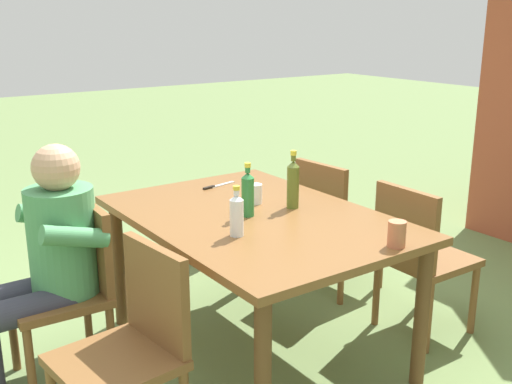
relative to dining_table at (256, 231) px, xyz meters
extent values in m
plane|color=#6B844C|center=(0.00, 0.00, -0.68)|extent=(24.00, 24.00, 0.00)
cube|color=brown|center=(0.00, 0.00, 0.07)|extent=(1.57, 1.09, 0.04)
cylinder|color=brown|center=(-0.71, -0.47, -0.32)|extent=(0.07, 0.07, 0.73)
cylinder|color=brown|center=(0.71, -0.47, -0.32)|extent=(0.07, 0.07, 0.73)
cylinder|color=brown|center=(-0.71, 0.47, -0.32)|extent=(0.07, 0.07, 0.73)
cylinder|color=brown|center=(0.71, 0.47, -0.32)|extent=(0.07, 0.07, 0.73)
cube|color=brown|center=(-0.35, -0.93, -0.25)|extent=(0.46, 0.46, 0.04)
cube|color=brown|center=(-0.34, -0.73, -0.02)|extent=(0.42, 0.06, 0.42)
cylinder|color=brown|center=(-0.55, -1.11, -0.48)|extent=(0.04, 0.04, 0.41)
cylinder|color=brown|center=(-0.17, -1.13, -0.48)|extent=(0.04, 0.04, 0.41)
cylinder|color=brown|center=(-0.53, -0.73, -0.48)|extent=(0.04, 0.04, 0.41)
cylinder|color=brown|center=(-0.15, -0.75, -0.48)|extent=(0.04, 0.04, 0.41)
cube|color=brown|center=(-0.35, 0.93, -0.25)|extent=(0.47, 0.47, 0.04)
cube|color=brown|center=(-0.34, 0.73, -0.02)|extent=(0.42, 0.07, 0.42)
cylinder|color=brown|center=(-0.18, 1.13, -0.48)|extent=(0.04, 0.04, 0.41)
cylinder|color=brown|center=(-0.56, 1.10, -0.48)|extent=(0.04, 0.04, 0.41)
cylinder|color=brown|center=(-0.15, 0.75, -0.48)|extent=(0.04, 0.04, 0.41)
cylinder|color=brown|center=(-0.53, 0.72, -0.48)|extent=(0.04, 0.04, 0.41)
cube|color=brown|center=(0.35, 0.93, -0.25)|extent=(0.45, 0.45, 0.04)
cube|color=brown|center=(0.35, 0.73, -0.02)|extent=(0.42, 0.05, 0.42)
cylinder|color=brown|center=(0.55, 1.11, -0.48)|extent=(0.04, 0.04, 0.41)
cylinder|color=brown|center=(0.17, 1.12, -0.48)|extent=(0.04, 0.04, 0.41)
cylinder|color=brown|center=(0.54, 0.73, -0.48)|extent=(0.04, 0.04, 0.41)
cylinder|color=brown|center=(0.16, 0.74, -0.48)|extent=(0.04, 0.04, 0.41)
cube|color=brown|center=(0.35, -0.93, -0.25)|extent=(0.48, 0.48, 0.04)
cube|color=brown|center=(0.33, -0.73, -0.02)|extent=(0.42, 0.08, 0.42)
cylinder|color=brown|center=(0.15, -0.76, -0.48)|extent=(0.04, 0.04, 0.41)
cylinder|color=#4C935B|center=(-0.35, -0.88, 0.03)|extent=(0.32, 0.32, 0.52)
sphere|color=tan|center=(-0.35, -0.88, 0.38)|extent=(0.22, 0.22, 0.22)
cylinder|color=#383847|center=(-0.44, -1.08, -0.23)|extent=(0.14, 0.40, 0.14)
cylinder|color=#4C935B|center=(-0.54, -0.88, 0.10)|extent=(0.09, 0.31, 0.16)
cylinder|color=#383847|center=(-0.26, -1.08, -0.23)|extent=(0.14, 0.40, 0.14)
cylinder|color=#4C935B|center=(-0.17, -0.88, 0.10)|extent=(0.09, 0.31, 0.16)
cylinder|color=#566623|center=(0.01, 0.23, 0.20)|extent=(0.06, 0.06, 0.22)
cone|color=#566623|center=(0.01, 0.23, 0.32)|extent=(0.06, 0.06, 0.03)
cylinder|color=#566623|center=(0.01, 0.23, 0.35)|extent=(0.03, 0.03, 0.03)
cylinder|color=yellow|center=(0.01, 0.23, 0.38)|extent=(0.03, 0.03, 0.02)
cylinder|color=white|center=(0.20, -0.25, 0.17)|extent=(0.06, 0.06, 0.17)
cone|color=white|center=(0.20, -0.25, 0.27)|extent=(0.06, 0.06, 0.02)
cylinder|color=white|center=(0.20, -0.25, 0.29)|extent=(0.03, 0.03, 0.02)
cylinder|color=yellow|center=(0.20, -0.25, 0.31)|extent=(0.03, 0.03, 0.02)
cylinder|color=#287A38|center=(-0.01, -0.04, 0.19)|extent=(0.06, 0.06, 0.20)
cone|color=#287A38|center=(-0.01, -0.04, 0.30)|extent=(0.06, 0.06, 0.03)
cylinder|color=#287A38|center=(-0.01, -0.04, 0.32)|extent=(0.03, 0.03, 0.03)
cylinder|color=yellow|center=(-0.01, -0.04, 0.35)|extent=(0.03, 0.03, 0.02)
cylinder|color=#BC6B47|center=(0.72, 0.24, 0.14)|extent=(0.08, 0.08, 0.12)
cylinder|color=white|center=(-0.16, 0.11, 0.14)|extent=(0.07, 0.07, 0.11)
cube|color=silver|center=(-0.58, 0.17, 0.09)|extent=(0.06, 0.18, 0.01)
cube|color=black|center=(-0.56, 0.06, 0.09)|extent=(0.04, 0.08, 0.01)
cube|color=maroon|center=(-1.33, 0.42, -0.45)|extent=(0.31, 0.18, 0.47)
cube|color=maroon|center=(-1.33, 0.30, -0.53)|extent=(0.22, 0.06, 0.21)
camera|label=1|loc=(2.41, -1.70, 1.05)|focal=42.99mm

